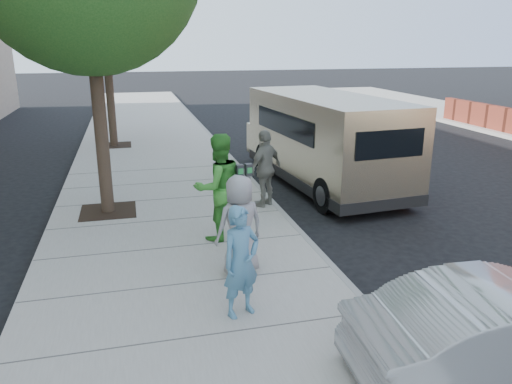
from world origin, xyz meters
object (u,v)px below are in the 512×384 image
van (323,138)px  person_officer (241,262)px  parking_meter (244,185)px  person_green_shirt (219,187)px  person_gray_shirt (240,226)px  person_striped_polo (265,168)px  tree_far (104,7)px

van → person_officer: 7.35m
parking_meter → person_green_shirt: person_green_shirt is taller
person_green_shirt → person_gray_shirt: person_green_shirt is taller
van → person_striped_polo: bearing=-143.9°
person_green_shirt → person_gray_shirt: (0.05, -1.57, -0.19)m
tree_far → person_gray_shirt: bearing=-79.3°
parking_meter → person_green_shirt: 0.48m
van → person_green_shirt: (-3.46, -3.54, -0.12)m
person_striped_polo → person_officer: bearing=33.5°
person_green_shirt → person_striped_polo: size_ratio=1.15×
parking_meter → van: van is taller
van → person_green_shirt: bearing=-139.4°
tree_far → person_green_shirt: bearing=-78.0°
tree_far → van: 9.08m
tree_far → person_gray_shirt: size_ratio=3.96×
person_green_shirt → person_gray_shirt: bearing=75.5°
tree_far → van: bearing=-48.3°
parking_meter → tree_far: bearing=94.5°
tree_far → parking_meter: bearing=-75.7°
person_officer → person_green_shirt: person_green_shirt is taller
tree_far → parking_meter: (2.53, -9.94, -3.67)m
person_striped_polo → person_green_shirt: bearing=14.0°
van → person_officer: bearing=-125.0°
person_officer → parking_meter: bearing=53.2°
van → person_striped_polo: 2.79m
parking_meter → person_officer: 2.74m
parking_meter → person_gray_shirt: (-0.40, -1.40, -0.24)m
person_officer → person_green_shirt: bearing=62.9°
van → person_gray_shirt: (-3.41, -5.11, -0.31)m
tree_far → person_officer: (1.87, -12.59, -3.95)m
van → person_green_shirt: van is taller
parking_meter → person_striped_polo: bearing=54.0°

